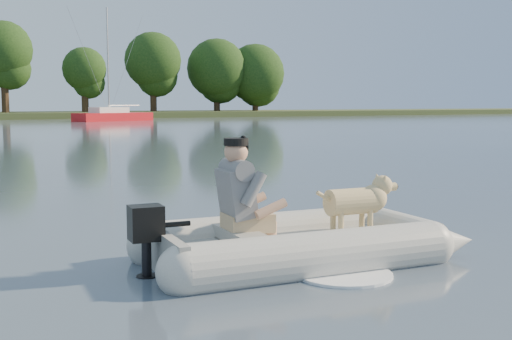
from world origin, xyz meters
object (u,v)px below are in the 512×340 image
dinghy (302,204)px  sailboat (113,116)px  dog (352,206)px  man (238,189)px

dinghy → sailboat: bearing=80.8°
dinghy → dog: size_ratio=4.86×
dinghy → dog: 0.63m
man → sailboat: bearing=80.1°
dinghy → man: bearing=175.8°
man → dog: size_ratio=1.16×
dinghy → sailboat: sailboat is taller
sailboat → dog: bearing=-124.4°
dinghy → dog: dinghy is taller
dinghy → man: man is taller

